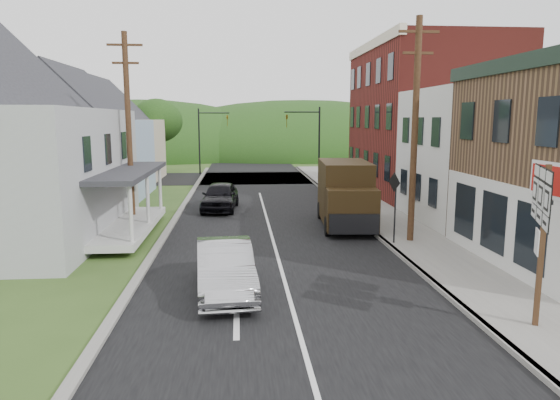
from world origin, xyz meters
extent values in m
plane|color=#2D4719|center=(0.00, 0.00, 0.00)|extent=(120.00, 120.00, 0.00)
cube|color=black|center=(0.00, 10.00, 0.00)|extent=(9.00, 90.00, 0.02)
cube|color=black|center=(0.00, 27.00, 0.00)|extent=(60.00, 9.00, 0.02)
cube|color=slate|center=(5.90, 8.00, 0.07)|extent=(2.80, 55.00, 0.15)
cube|color=slate|center=(4.55, 8.00, 0.07)|extent=(0.20, 55.00, 0.15)
cube|color=slate|center=(-4.65, 8.00, 0.06)|extent=(0.30, 55.00, 0.12)
cube|color=silver|center=(11.30, 7.50, 3.25)|extent=(8.00, 7.00, 6.50)
cube|color=maroon|center=(11.30, 17.00, 5.00)|extent=(8.00, 12.00, 10.00)
cube|color=#96AFCD|center=(-11.00, 17.00, 2.50)|extent=(7.00, 8.00, 5.00)
cube|color=#C5B599|center=(-11.50, 26.00, 2.50)|extent=(7.00, 8.00, 5.00)
cylinder|color=#472D19|center=(5.60, 3.50, 4.50)|extent=(0.26, 0.26, 9.00)
cube|color=#472D19|center=(5.60, 3.50, 8.40)|extent=(1.60, 0.10, 0.10)
cube|color=#472D19|center=(5.60, 3.50, 7.60)|extent=(1.20, 0.10, 0.10)
cylinder|color=#472D19|center=(-6.50, 8.00, 4.50)|extent=(0.26, 0.26, 9.00)
cube|color=#472D19|center=(-6.50, 8.00, 8.40)|extent=(1.60, 0.10, 0.10)
cube|color=#472D19|center=(-6.50, 8.00, 7.60)|extent=(1.20, 0.10, 0.10)
cylinder|color=black|center=(5.00, 23.50, 3.00)|extent=(0.14, 0.14, 6.00)
cylinder|color=black|center=(3.60, 23.50, 5.60)|extent=(2.80, 0.10, 0.10)
imported|color=olive|center=(2.40, 23.50, 4.90)|extent=(0.16, 0.20, 1.00)
cylinder|color=black|center=(-5.00, 30.50, 3.00)|extent=(0.14, 0.14, 6.00)
cylinder|color=black|center=(-3.60, 30.50, 5.60)|extent=(2.80, 0.10, 0.10)
imported|color=olive|center=(-2.40, 30.50, 4.90)|extent=(0.16, 0.20, 1.00)
cylinder|color=#382616|center=(-9.00, 32.00, 1.96)|extent=(0.36, 0.36, 3.92)
ellipsoid|color=#193710|center=(-9.00, 32.00, 4.90)|extent=(4.80, 4.80, 4.08)
ellipsoid|color=#193710|center=(0.00, 55.00, 0.00)|extent=(90.00, 30.00, 16.00)
imported|color=#ACACB1|center=(-1.83, -1.82, 0.75)|extent=(1.96, 4.67, 1.50)
imported|color=black|center=(-2.47, 11.83, 0.77)|extent=(2.22, 4.69, 1.55)
cube|color=black|center=(3.65, 7.43, 1.68)|extent=(2.53, 4.38, 2.78)
cube|color=black|center=(3.46, 4.94, 1.20)|extent=(2.32, 1.71, 1.82)
cube|color=black|center=(3.47, 5.13, 1.97)|extent=(2.10, 1.31, 0.05)
cube|color=black|center=(3.39, 4.13, 0.72)|extent=(2.12, 0.31, 0.86)
cylinder|color=black|center=(2.46, 5.12, 0.43)|extent=(0.34, 0.88, 0.86)
cylinder|color=black|center=(4.47, 4.96, 0.43)|extent=(0.34, 0.88, 0.86)
cylinder|color=black|center=(2.76, 8.94, 0.43)|extent=(0.34, 0.88, 0.86)
cylinder|color=black|center=(4.77, 8.79, 0.43)|extent=(0.34, 0.88, 0.86)
cube|color=#472D19|center=(5.72, -5.10, 2.10)|extent=(0.16, 0.16, 3.90)
cube|color=black|center=(5.66, -5.08, 3.32)|extent=(0.92, 2.06, 0.09)
cube|color=white|center=(5.31, -5.78, 3.82)|extent=(0.26, 0.57, 0.24)
cube|color=white|center=(5.31, -5.78, 3.32)|extent=(0.28, 0.62, 0.61)
cube|color=white|center=(5.31, -5.78, 2.82)|extent=(0.26, 0.57, 0.31)
cube|color=white|center=(5.62, -5.06, 3.82)|extent=(0.26, 0.57, 0.24)
cube|color=white|center=(5.62, -5.06, 3.32)|extent=(0.28, 0.62, 0.61)
cube|color=white|center=(5.62, -5.06, 2.82)|extent=(0.26, 0.57, 0.31)
cube|color=white|center=(5.92, -4.34, 3.82)|extent=(0.26, 0.57, 0.24)
cube|color=white|center=(5.92, -4.34, 3.32)|extent=(0.28, 0.62, 0.61)
cube|color=white|center=(5.92, -4.34, 2.82)|extent=(0.26, 0.57, 0.31)
cube|color=white|center=(5.62, -5.06, 2.21)|extent=(0.22, 0.47, 0.61)
cylinder|color=black|center=(4.80, 3.13, 1.49)|extent=(0.08, 0.08, 2.68)
cube|color=black|center=(4.73, 3.13, 2.61)|extent=(0.23, 0.76, 0.79)
cube|color=yellow|center=(4.75, 3.13, 2.61)|extent=(0.22, 0.69, 0.71)
camera|label=1|loc=(-1.38, -15.99, 5.08)|focal=32.00mm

